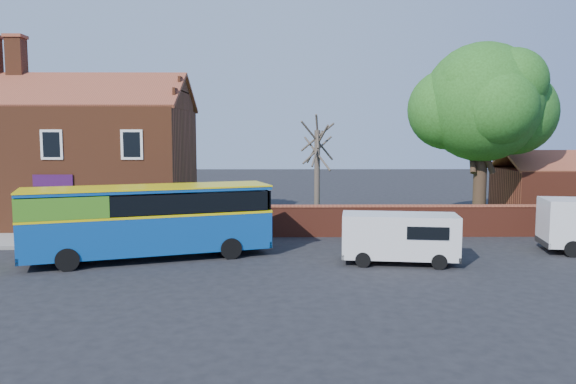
{
  "coord_description": "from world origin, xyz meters",
  "views": [
    {
      "loc": [
        4.53,
        -20.73,
        5.17
      ],
      "look_at": [
        4.79,
        5.0,
        2.47
      ],
      "focal_mm": 35.0,
      "sensor_mm": 36.0,
      "label": 1
    }
  ],
  "objects": [
    {
      "name": "bare_tree",
      "position": [
        6.38,
        8.96,
        2.99
      ],
      "size": [
        2.18,
        2.6,
        5.82
      ],
      "color": "#4C4238",
      "rests_on": "ground"
    },
    {
      "name": "pavement",
      "position": [
        -7.0,
        5.75,
        0.06
      ],
      "size": [
        18.0,
        3.5,
        0.12
      ],
      "primitive_type": "cube",
      "color": "gray",
      "rests_on": "ground"
    },
    {
      "name": "ground",
      "position": [
        0.0,
        0.0,
        0.0
      ],
      "size": [
        120.0,
        120.0,
        0.0
      ],
      "primitive_type": "plane",
      "color": "black",
      "rests_on": "ground"
    },
    {
      "name": "van_near",
      "position": [
        9.2,
        1.18,
        1.11
      ],
      "size": [
        4.71,
        2.38,
        1.98
      ],
      "rotation": [
        0.0,
        0.0,
        -0.13
      ],
      "color": "silver",
      "rests_on": "ground"
    },
    {
      "name": "shop_building",
      "position": [
        -7.02,
        11.5,
        3.41
      ],
      "size": [
        12.3,
        8.13,
        10.5
      ],
      "color": "brown",
      "rests_on": "ground"
    },
    {
      "name": "grass_strip",
      "position": [
        13.0,
        13.0,
        0.02
      ],
      "size": [
        26.0,
        12.0,
        0.04
      ],
      "primitive_type": "cube",
      "color": "#426B28",
      "rests_on": "ground"
    },
    {
      "name": "bus",
      "position": [
        -1.24,
        2.02,
        1.71
      ],
      "size": [
        10.15,
        5.51,
        3.01
      ],
      "rotation": [
        0.0,
        0.0,
        0.32
      ],
      "color": "#0D4695",
      "rests_on": "ground"
    },
    {
      "name": "boundary_wall",
      "position": [
        13.0,
        7.0,
        0.81
      ],
      "size": [
        22.0,
        0.38,
        1.6
      ],
      "color": "maroon",
      "rests_on": "ground"
    },
    {
      "name": "large_tree",
      "position": [
        15.8,
        10.95,
        6.67
      ],
      "size": [
        8.35,
        6.61,
        10.19
      ],
      "color": "black",
      "rests_on": "ground"
    },
    {
      "name": "outbuilding",
      "position": [
        22.0,
        13.0,
        1.61
      ],
      "size": [
        8.2,
        5.06,
        4.17
      ],
      "color": "maroon",
      "rests_on": "ground"
    },
    {
      "name": "kerb",
      "position": [
        -7.0,
        4.0,
        0.07
      ],
      "size": [
        18.0,
        0.15,
        0.14
      ],
      "primitive_type": "cube",
      "color": "slate",
      "rests_on": "ground"
    }
  ]
}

